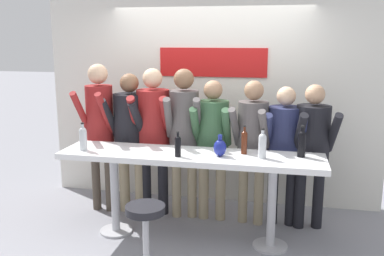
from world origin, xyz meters
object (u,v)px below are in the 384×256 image
Objects in this scene: person_far_right at (284,142)px; tasting_table at (190,166)px; person_far_left at (100,120)px; person_center_right at (213,136)px; bar_stool at (146,228)px; person_center at (184,127)px; decorative_vase at (220,148)px; person_center_left at (153,126)px; wine_bottle_1 at (83,138)px; wine_bottle_2 at (178,145)px; person_left at (130,129)px; wine_bottle_4 at (302,142)px; wine_bottle_0 at (262,144)px; person_rightmost at (312,142)px; person_right at (252,137)px; wine_bottle_3 at (244,141)px.

tasting_table is at bearing -148.91° from person_far_right.
person_far_left reaches higher than person_center_right.
tasting_table is 1.65× the size of person_center_right.
bar_stool is 1.45m from person_center.
decorative_vase is (0.51, -0.59, -0.07)m from person_center.
person_center_left is (-0.32, 1.31, 0.67)m from bar_stool.
wine_bottle_1 is 1.03m from wine_bottle_2.
person_left is at bearing 179.64° from person_far_right.
person_left is 5.32× the size of wine_bottle_4.
wine_bottle_0 is at bearing -46.32° from person_center_right.
person_center_left is 0.86m from wine_bottle_2.
person_rightmost is 5.08× the size of wine_bottle_4.
person_center is 1.45m from person_rightmost.
person_left is at bearing 5.98° from person_far_left.
bar_stool is 0.38× the size of person_left.
person_center_left is 1.07× the size of person_right.
person_right is 0.44m from wine_bottle_3.
wine_bottle_3 is at bearing -179.63° from wine_bottle_4.
person_far_left is at bearing 159.39° from decorative_vase.
wine_bottle_2 is at bearing -172.03° from wine_bottle_0.
wine_bottle_2 is at bearing -168.55° from wine_bottle_4.
wine_bottle_1 is at bearing -103.64° from person_left.
wine_bottle_3 is (1.12, -0.48, -0.01)m from person_center_left.
person_center_right is at bearing 71.37° from wine_bottle_2.
person_center_left reaches higher than person_center_right.
person_far_left is 1.11× the size of person_rightmost.
person_far_right is at bearing 16.70° from person_right.
person_center is at bearing 87.23° from bar_stool.
wine_bottle_0 is (1.31, -0.60, -0.01)m from person_center_left.
person_far_left reaches higher than person_far_right.
wine_bottle_2 is (-0.69, -0.68, 0.04)m from person_right.
person_center_left is 5.93× the size of wine_bottle_1.
decorative_vase is (-0.80, -0.14, -0.06)m from wine_bottle_4.
tasting_table is 9.05× the size of wine_bottle_0.
person_far_right is at bearing 163.59° from person_rightmost.
wine_bottle_2 is at bearing -61.60° from person_center_left.
person_center_left is 5.52× the size of wine_bottle_4.
person_center is 0.78m from decorative_vase.
person_rightmost is at bearing 23.98° from tasting_table.
wine_bottle_1 is at bearing -149.78° from person_right.
person_far_right is at bearing -0.30° from person_center_right.
person_far_left is at bearing -168.16° from person_left.
person_center reaches higher than person_center_right.
wine_bottle_4 is (2.35, -0.44, -0.05)m from person_far_left.
wine_bottle_0 is 1.01× the size of wine_bottle_1.
person_center_right is 1.11m from person_rightmost.
tasting_table reaches higher than bar_stool.
person_far_right reaches higher than decorative_vase.
bar_stool is 0.88m from wine_bottle_2.
person_center is at bearing 169.24° from person_rightmost.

